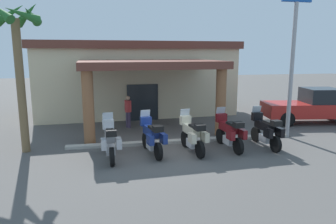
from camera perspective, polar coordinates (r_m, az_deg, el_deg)
The scene contains 12 objects.
ground_plane at distance 12.71m, azimuth -1.25°, elevation -7.10°, with size 80.00×80.00×0.00m, color #514F4C.
motel_building at distance 20.57m, azimuth -5.83°, elevation 6.34°, with size 12.64×10.62×4.55m.
motorcycle_silver at distance 11.80m, azimuth -10.49°, elevation -5.15°, with size 0.72×2.21×1.61m.
motorcycle_blue at distance 12.16m, azimuth -2.94°, elevation -4.49°, with size 0.85×2.20×1.61m.
motorcycle_cream at distance 12.40m, azimuth 4.47°, elevation -4.21°, with size 0.76×2.21×1.61m.
motorcycle_maroon at distance 13.04m, azimuth 11.11°, elevation -3.64°, with size 0.73×2.21×1.61m.
motorcycle_black at distance 13.69m, azimuth 17.38°, elevation -3.25°, with size 0.72×2.21×1.61m.
pedestrian at distance 16.51m, azimuth -7.28°, elevation 0.49°, with size 0.32×0.46×1.69m.
pickup_truck_red at distance 19.29m, azimuth 24.87°, elevation 0.93°, with size 5.43×2.67×1.95m.
palm_tree_roadside at distance 13.29m, azimuth -25.77°, elevation 11.67°, with size 1.94×2.00×5.87m.
roadside_sign at distance 15.34m, azimuth 21.97°, elevation 13.24°, with size 1.40×0.18×7.15m.
curb_strip at distance 13.92m, azimuth 2.79°, elevation -5.25°, with size 10.00×0.36×0.12m, color #ADA89E.
Camera 1 is at (-2.14, -11.90, 3.90)m, focal length 33.56 mm.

